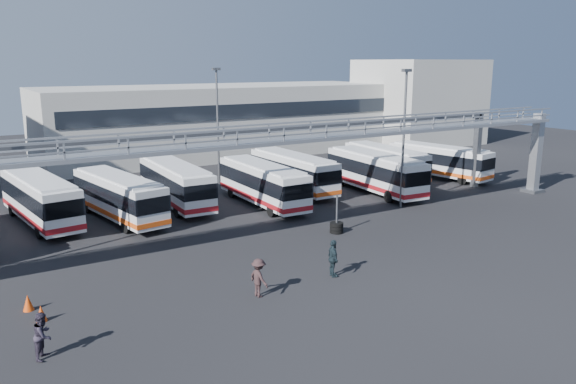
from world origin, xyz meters
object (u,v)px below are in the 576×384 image
bus_7 (375,171)px  light_pole_back (218,120)px  cone_right (28,303)px  tire_stack (337,227)px  bus_9 (439,160)px  pedestrian_c (259,278)px  cone_left (41,313)px  bus_8 (385,162)px  bus_4 (176,182)px  light_pole_mid (404,131)px  bus_5 (263,182)px  pedestrian_b (43,335)px  pedestrian_d (333,258)px  bus_2 (40,198)px  bus_6 (293,171)px  bus_3 (119,195)px

bus_7 → light_pole_back: bearing=137.4°
cone_right → tire_stack: tire_stack is taller
light_pole_back → bus_9: 20.95m
pedestrian_c → cone_left: pedestrian_c is taller
bus_8 → tire_stack: bus_8 is taller
bus_4 → cone_right: bearing=-128.7°
light_pole_mid → bus_5: bearing=144.3°
pedestrian_c → cone_right: bearing=59.3°
bus_5 → bus_8: bearing=10.7°
bus_7 → bus_9: size_ratio=1.07×
bus_7 → bus_9: bus_7 is taller
pedestrian_b → pedestrian_d: (13.83, 0.94, 0.08)m
pedestrian_c → pedestrian_d: (4.41, 0.21, 0.05)m
light_pole_mid → cone_left: size_ratio=14.49×
bus_2 → pedestrian_d: bearing=-65.6°
light_pole_mid → bus_9: light_pole_mid is taller
pedestrian_b → light_pole_mid: bearing=-39.0°
bus_5 → bus_9: bearing=2.2°
pedestrian_c → light_pole_mid: bearing=-70.1°
bus_6 → pedestrian_d: 19.58m
pedestrian_b → cone_left: 3.34m
pedestrian_b → cone_left: bearing=24.6°
pedestrian_c → cone_left: bearing=66.6°
bus_2 → pedestrian_d: size_ratio=5.59×
bus_7 → bus_8: bus_7 is taller
light_pole_mid → pedestrian_b: bearing=-160.0°
light_pole_mid → light_pole_back: size_ratio=1.00×
bus_3 → bus_8: bus_3 is taller
pedestrian_b → bus_7: bearing=-31.6°
light_pole_back → bus_5: light_pole_back is taller
bus_4 → tire_stack: bearing=-61.3°
light_pole_mid → bus_3: (-18.93, 7.66, -4.00)m
light_pole_mid → bus_8: 11.04m
bus_6 → bus_8: 9.84m
bus_3 → bus_6: (14.93, 1.22, 0.02)m
light_pole_mid → bus_6: size_ratio=0.98×
bus_4 → bus_3: bearing=-157.8°
bus_3 → bus_9: size_ratio=1.02×
bus_4 → pedestrian_c: bus_4 is taller
light_pole_mid → bus_6: 10.52m
pedestrian_b → bus_4: bearing=-1.8°
cone_left → cone_right: (-0.32, 1.45, 0.02)m
bus_6 → cone_right: bearing=-148.8°
bus_5 → light_pole_back: bearing=88.2°
bus_3 → cone_left: bearing=-125.9°
light_pole_mid → bus_3: light_pole_mid is taller
bus_5 → bus_7: (10.03, -1.21, 0.07)m
bus_2 → pedestrian_d: 21.29m
light_pole_mid → bus_8: bearing=55.5°
cone_left → pedestrian_c: bearing=-15.7°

